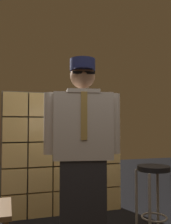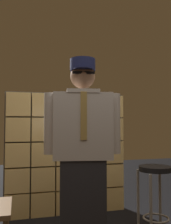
% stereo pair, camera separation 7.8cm
% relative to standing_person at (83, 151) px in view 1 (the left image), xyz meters
% --- Properties ---
extents(glass_block_wall, '(1.65, 0.10, 1.65)m').
position_rel_standing_person_xyz_m(glass_block_wall, '(0.07, 1.10, -0.14)').
color(glass_block_wall, '#F2C672').
rests_on(glass_block_wall, ground).
extents(standing_person, '(0.73, 0.35, 1.81)m').
position_rel_standing_person_xyz_m(standing_person, '(0.00, 0.00, 0.00)').
color(standing_person, '#28282D').
rests_on(standing_person, ground).
extents(bar_stool, '(0.34, 0.34, 0.76)m').
position_rel_standing_person_xyz_m(bar_stool, '(0.81, 0.08, -0.38)').
color(bar_stool, black).
rests_on(bar_stool, ground).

